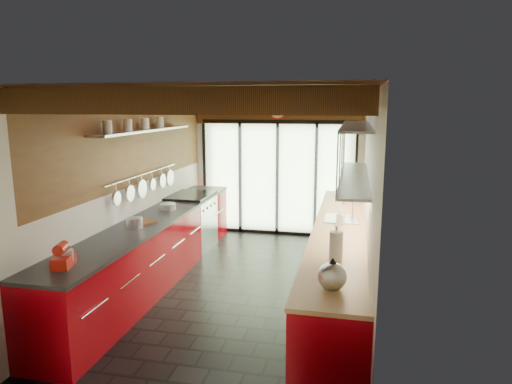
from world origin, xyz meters
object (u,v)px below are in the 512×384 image
stand_mixer (64,257)px  soap_bottle (341,217)px  paper_towel (336,247)px  bowl (345,192)px  kettle (332,275)px

stand_mixer → soap_bottle: 3.34m
stand_mixer → paper_towel: 2.63m
soap_bottle → bowl: size_ratio=0.85×
kettle → paper_towel: bearing=90.0°
stand_mixer → paper_towel: (2.54, 0.70, 0.05)m
kettle → soap_bottle: kettle is taller
stand_mixer → kettle: kettle is taller
stand_mixer → bowl: bearing=59.4°
kettle → bowl: bearing=90.0°
kettle → stand_mixer: bearing=-180.0°
kettle → soap_bottle: (0.00, 2.17, -0.03)m
soap_bottle → bowl: bearing=90.0°
kettle → paper_towel: (0.00, 0.70, 0.03)m
paper_towel → bowl: paper_towel is taller
stand_mixer → bowl: stand_mixer is taller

